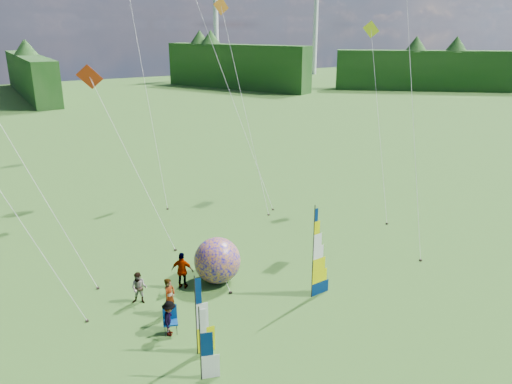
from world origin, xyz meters
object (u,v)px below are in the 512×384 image
bol_inflatable (217,260)px  spectator_c (169,318)px  feather_banner_main (313,254)px  spectator_a (170,297)px  spectator_d (182,271)px  kite_whale (222,63)px  spectator_b (139,288)px  camp_chair (170,320)px  side_banner_far (200,345)px  side_banner_left (196,317)px

bol_inflatable → spectator_c: 4.92m
feather_banner_main → spectator_a: 6.85m
spectator_d → kite_whale: 18.41m
spectator_a → kite_whale: kite_whale is taller
spectator_b → feather_banner_main: bearing=6.8°
bol_inflatable → spectator_c: (-3.77, -3.13, -0.39)m
feather_banner_main → bol_inflatable: 5.00m
feather_banner_main → camp_chair: size_ratio=3.95×
side_banner_far → kite_whale: 24.35m
spectator_d → kite_whale: bearing=-84.9°
feather_banner_main → spectator_c: (-6.97, 0.54, -1.49)m
camp_chair → kite_whale: size_ratio=0.06×
bol_inflatable → spectator_c: bol_inflatable is taller
side_banner_left → camp_chair: side_banner_left is taller
feather_banner_main → spectator_d: size_ratio=2.39×
side_banner_left → spectator_b: (-0.76, 4.90, -0.89)m
side_banner_left → kite_whale: 22.87m
side_banner_left → bol_inflatable: (3.31, 4.92, -0.50)m
feather_banner_main → side_banner_far: feather_banner_main is taller
side_banner_left → feather_banner_main: bearing=18.2°
side_banner_far → spectator_d: 6.98m
bol_inflatable → spectator_a: 3.64m
bol_inflatable → spectator_b: bearing=-179.7°
spectator_c → spectator_d: spectator_d is taller
feather_banner_main → side_banner_left: size_ratio=1.36×
camp_chair → side_banner_left: bearing=-60.6°
camp_chair → kite_whale: kite_whale is taller
side_banner_far → feather_banner_main: bearing=38.2°
feather_banner_main → kite_whale: (4.13, 17.32, 7.46)m
feather_banner_main → spectator_d: 6.49m
bol_inflatable → spectator_d: bol_inflatable is taller
side_banner_left → spectator_d: bearing=80.9°
spectator_b → camp_chair: 3.00m
spectator_c → side_banner_left: bearing=-133.8°
side_banner_far → bol_inflatable: size_ratio=1.26×
spectator_a → kite_whale: size_ratio=0.09×
camp_chair → kite_whale: 21.96m
spectator_b → spectator_c: 3.12m
spectator_d → kite_whale: (9.11, 13.37, 8.78)m
bol_inflatable → spectator_b: 4.09m
spectator_b → camp_chair: bearing=-49.2°
side_banner_far → spectator_c: 3.32m
bol_inflatable → spectator_b: size_ratio=1.50×
spectator_a → kite_whale: (10.54, 15.34, 8.83)m
spectator_c → kite_whale: 22.02m
spectator_b → spectator_d: spectator_d is taller
spectator_a → camp_chair: size_ratio=1.56×
side_banner_left → spectator_c: (-0.46, 1.79, -0.89)m
side_banner_left → kite_whale: bearing=67.6°
spectator_c → spectator_d: bearing=1.5°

